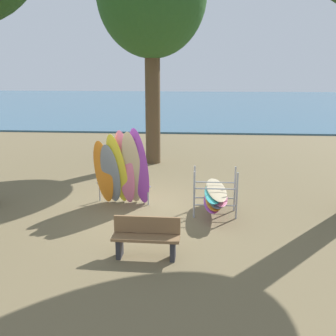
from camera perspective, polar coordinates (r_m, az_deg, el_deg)
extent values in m
plane|color=brown|center=(11.50, -3.69, -5.76)|extent=(80.00, 80.00, 0.00)
cube|color=#38607A|center=(41.61, 2.13, 8.92)|extent=(80.00, 36.00, 0.10)
cylinder|color=brown|center=(16.46, -2.14, 9.60)|extent=(0.59, 0.59, 5.19)
ellipsoid|color=orange|center=(11.71, -8.95, -0.60)|extent=(0.63, 0.67, 1.92)
ellipsoid|color=gray|center=(11.65, -7.97, -0.85)|extent=(0.61, 0.76, 1.84)
ellipsoid|color=yellow|center=(11.55, -7.01, -0.19)|extent=(0.71, 0.92, 2.13)
ellipsoid|color=pink|center=(11.48, -6.03, -0.01)|extent=(0.66, 0.76, 2.23)
ellipsoid|color=#C6B289|center=(11.43, -5.02, -0.09)|extent=(0.61, 0.88, 2.22)
ellipsoid|color=purple|center=(11.36, -4.01, 0.09)|extent=(0.70, 0.84, 2.31)
cylinder|color=#9EA0A5|center=(12.26, -9.46, -3.29)|extent=(0.04, 0.04, 0.55)
cylinder|color=#9EA0A5|center=(11.76, -2.76, -3.87)|extent=(0.04, 0.04, 0.55)
cylinder|color=#9EA0A5|center=(11.91, -6.22, -2.32)|extent=(1.63, 0.33, 0.04)
cylinder|color=#9EA0A5|center=(10.72, 3.65, -3.74)|extent=(0.05, 0.05, 1.25)
cylinder|color=#9EA0A5|center=(10.77, 9.53, -3.83)|extent=(0.05, 0.05, 1.25)
cylinder|color=#9EA0A5|center=(11.29, 3.69, -2.80)|extent=(0.05, 0.05, 1.25)
cylinder|color=#9EA0A5|center=(11.34, 9.26, -2.89)|extent=(0.05, 0.05, 1.25)
cylinder|color=#9EA0A5|center=(10.82, 6.56, -5.17)|extent=(1.10, 0.04, 0.04)
cylinder|color=#9EA0A5|center=(10.68, 6.62, -2.89)|extent=(1.10, 0.04, 0.04)
cylinder|color=#9EA0A5|center=(11.38, 6.44, -4.17)|extent=(1.10, 0.04, 0.04)
cylinder|color=#9EA0A5|center=(11.25, 6.51, -1.99)|extent=(1.10, 0.04, 0.04)
ellipsoid|color=purple|center=(11.08, 6.28, -4.42)|extent=(0.58, 2.12, 0.06)
ellipsoid|color=orange|center=(11.06, 6.49, -4.13)|extent=(0.55, 2.11, 0.06)
ellipsoid|color=gray|center=(11.05, 6.81, -3.84)|extent=(0.55, 2.11, 0.06)
ellipsoid|color=pink|center=(11.03, 6.78, -3.54)|extent=(0.65, 2.13, 0.06)
ellipsoid|color=#38B2AD|center=(11.01, 6.40, -3.24)|extent=(0.58, 2.12, 0.06)
ellipsoid|color=#C6B289|center=(10.99, 6.72, -2.94)|extent=(0.64, 2.13, 0.06)
cube|color=#2D2D33|center=(8.79, -6.74, -10.88)|extent=(0.11, 0.32, 0.42)
cube|color=#2D2D33|center=(8.64, 0.68, -11.27)|extent=(0.11, 0.32, 0.42)
cube|color=olive|center=(8.60, -3.09, -9.65)|extent=(1.41, 0.43, 0.06)
cube|color=olive|center=(8.68, -2.93, -7.84)|extent=(1.40, 0.09, 0.36)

